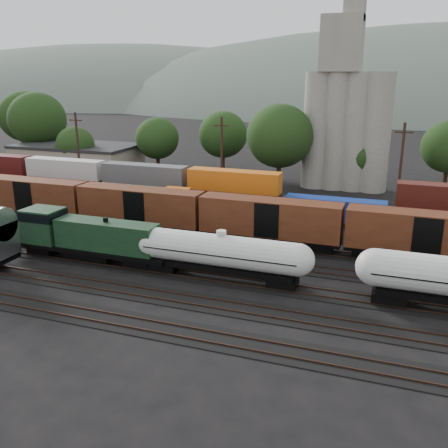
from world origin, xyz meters
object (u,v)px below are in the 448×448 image
(tank_car_a, at_px, (221,253))
(grain_silo, at_px, (346,117))
(green_locomotive, at_px, (80,235))
(orange_locomotive, at_px, (206,207))

(tank_car_a, height_order, grain_silo, grain_silo)
(green_locomotive, xyz_separation_m, orange_locomotive, (7.34, 15.00, -0.32))
(grain_silo, bearing_deg, tank_car_a, -97.66)
(green_locomotive, bearing_deg, orange_locomotive, 63.93)
(green_locomotive, height_order, orange_locomotive, green_locomotive)
(green_locomotive, relative_size, orange_locomotive, 1.09)
(orange_locomotive, xyz_separation_m, grain_silo, (12.95, 26.00, 8.97))
(green_locomotive, distance_m, tank_car_a, 14.77)
(green_locomotive, distance_m, orange_locomotive, 16.70)
(green_locomotive, bearing_deg, tank_car_a, -0.00)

